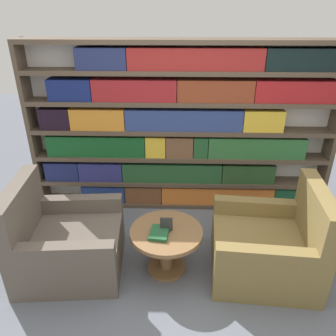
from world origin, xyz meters
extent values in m
plane|color=slate|center=(0.00, 0.00, 0.00)|extent=(14.00, 14.00, 0.00)
cube|color=silver|center=(0.00, 1.51, 1.00)|extent=(3.54, 0.05, 2.01)
cube|color=brown|center=(-1.75, 1.39, 1.00)|extent=(0.05, 0.30, 2.01)
cube|color=brown|center=(1.75, 1.39, 1.00)|extent=(0.05, 0.30, 2.01)
cube|color=brown|center=(0.00, 1.39, 0.03)|extent=(3.44, 0.30, 0.05)
cube|color=brown|center=(0.00, 1.39, 0.33)|extent=(3.44, 0.30, 0.05)
cube|color=brown|center=(0.00, 1.39, 0.67)|extent=(3.44, 0.30, 0.05)
cube|color=brown|center=(0.00, 1.39, 1.00)|extent=(3.44, 0.30, 0.05)
cube|color=brown|center=(0.00, 1.39, 1.34)|extent=(3.44, 0.30, 0.05)
cube|color=brown|center=(0.00, 1.39, 1.67)|extent=(3.44, 0.30, 0.05)
cube|color=brown|center=(0.00, 1.39, 1.98)|extent=(3.44, 0.30, 0.05)
cube|color=navy|center=(-0.97, 1.36, 0.17)|extent=(0.54, 0.20, 0.23)
cube|color=brown|center=(-0.46, 1.36, 0.17)|extent=(0.45, 0.20, 0.23)
cube|color=orange|center=(0.47, 1.36, 0.17)|extent=(1.40, 0.20, 0.23)
cube|color=#195031|center=(1.42, 1.36, 0.17)|extent=(0.48, 0.20, 0.23)
cube|color=navy|center=(-1.46, 1.36, 0.48)|extent=(0.41, 0.20, 0.24)
cube|color=navy|center=(-0.98, 1.36, 0.48)|extent=(0.53, 0.20, 0.24)
cube|color=#23512B|center=(-0.10, 1.36, 0.48)|extent=(1.21, 0.20, 0.24)
cube|color=#274925|center=(0.82, 1.36, 0.48)|extent=(0.63, 0.20, 0.24)
cube|color=#165124|center=(-1.00, 1.36, 0.82)|extent=(1.16, 0.20, 0.25)
cube|color=gold|center=(-0.30, 1.36, 0.82)|extent=(0.23, 0.20, 0.25)
cube|color=brown|center=(-0.02, 1.36, 0.82)|extent=(0.31, 0.20, 0.25)
cube|color=#21542C|center=(0.23, 1.36, 0.82)|extent=(0.16, 0.20, 0.25)
cube|color=#2D6833|center=(0.88, 1.36, 0.82)|extent=(1.13, 0.20, 0.25)
cube|color=black|center=(-1.44, 1.36, 1.15)|extent=(0.34, 0.20, 0.24)
cube|color=orange|center=(-0.95, 1.36, 1.15)|extent=(0.62, 0.20, 0.24)
cube|color=navy|center=(0.03, 1.36, 1.15)|extent=(1.32, 0.20, 0.24)
cube|color=gold|center=(0.92, 1.36, 1.15)|extent=(0.45, 0.20, 0.24)
cube|color=navy|center=(-1.23, 1.36, 1.48)|extent=(0.48, 0.20, 0.24)
cube|color=maroon|center=(-0.52, 1.36, 1.48)|extent=(0.92, 0.20, 0.24)
cube|color=brown|center=(0.36, 1.36, 1.48)|extent=(0.83, 0.20, 0.24)
cube|color=#A71E21|center=(1.22, 1.36, 1.48)|extent=(0.87, 0.20, 0.24)
cube|color=navy|center=(-0.85, 1.36, 1.81)|extent=(0.54, 0.20, 0.23)
cube|color=maroon|center=(0.14, 1.36, 1.81)|extent=(1.42, 0.20, 0.23)
cube|color=black|center=(1.27, 1.36, 1.81)|extent=(0.82, 0.20, 0.23)
cube|color=brown|center=(-1.05, 0.20, 0.20)|extent=(1.01, 0.94, 0.40)
cube|color=brown|center=(-1.45, 0.17, 0.66)|extent=(0.21, 0.87, 0.51)
cube|color=brown|center=(-0.95, -0.16, 0.49)|extent=(0.81, 0.18, 0.16)
cube|color=brown|center=(-1.01, 0.58, 0.49)|extent=(0.81, 0.18, 0.16)
cube|color=olive|center=(0.78, 0.20, 0.20)|extent=(1.01, 0.94, 0.40)
cube|color=olive|center=(1.18, 0.17, 0.66)|extent=(0.21, 0.87, 0.51)
cube|color=olive|center=(0.74, 0.58, 0.49)|extent=(0.81, 0.18, 0.16)
cube|color=olive|center=(0.68, -0.16, 0.49)|extent=(0.81, 0.18, 0.16)
cylinder|color=brown|center=(-0.13, 0.19, 0.21)|extent=(0.12, 0.12, 0.42)
cylinder|color=brown|center=(-0.13, 0.19, 0.01)|extent=(0.37, 0.37, 0.03)
cylinder|color=brown|center=(-0.13, 0.19, 0.44)|extent=(0.67, 0.67, 0.04)
cube|color=black|center=(-0.13, 0.19, 0.46)|extent=(0.07, 0.06, 0.01)
cube|color=#2D2D2D|center=(-0.13, 0.19, 0.53)|extent=(0.11, 0.01, 0.14)
cube|color=#1E512D|center=(-0.19, 0.14, 0.48)|extent=(0.19, 0.24, 0.03)
camera|label=1|loc=(-0.04, -2.23, 2.33)|focal=35.00mm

